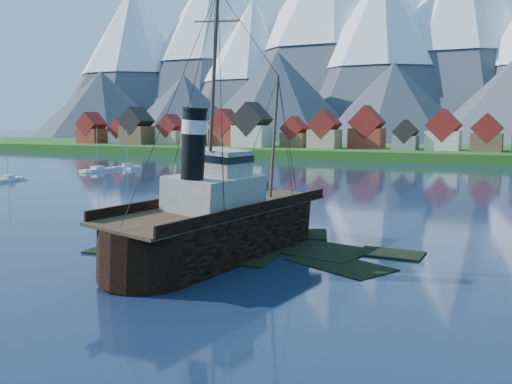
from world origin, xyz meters
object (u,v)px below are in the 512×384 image
at_px(sailboat_a, 8,180).
at_px(sailboat_c, 220,165).
at_px(sailboat_b, 127,168).
at_px(sailboat_f, 98,171).
at_px(tugboat_wreck, 230,221).

bearing_deg(sailboat_a, sailboat_c, 55.72).
height_order(sailboat_b, sailboat_f, sailboat_f).
relative_size(sailboat_b, sailboat_f, 0.95).
height_order(sailboat_b, sailboat_c, sailboat_c).
xyz_separation_m(sailboat_a, sailboat_c, (19.80, 55.61, 0.04)).
bearing_deg(sailboat_a, sailboat_b, 72.49).
bearing_deg(sailboat_c, sailboat_a, -156.39).
height_order(sailboat_c, sailboat_f, sailboat_c).
bearing_deg(tugboat_wreck, sailboat_b, 139.93).
distance_m(sailboat_a, sailboat_b, 36.98).
height_order(tugboat_wreck, sailboat_c, tugboat_wreck).
xyz_separation_m(sailboat_b, sailboat_f, (-0.91, -10.42, -0.01)).
bearing_deg(sailboat_c, tugboat_wreck, -106.42).
xyz_separation_m(tugboat_wreck, sailboat_b, (-72.78, 74.82, -2.82)).
relative_size(sailboat_c, sailboat_f, 1.01).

